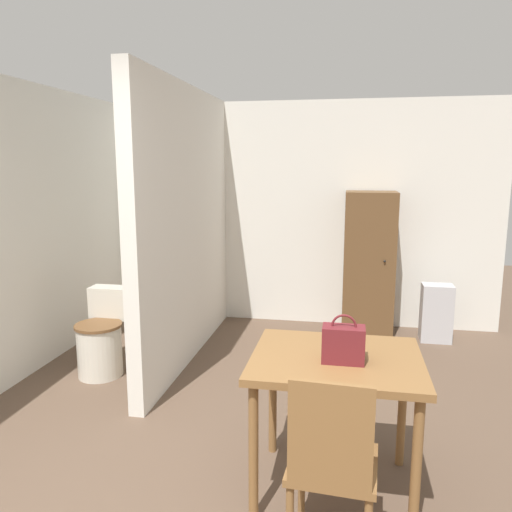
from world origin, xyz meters
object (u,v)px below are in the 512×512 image
Objects in this scene: toilet at (102,339)px; wooden_cabinet at (369,264)px; wooden_chair at (332,462)px; dining_table at (336,375)px; space_heater at (436,313)px; handbag at (343,344)px.

wooden_cabinet reaches higher than toilet.
dining_table is at bearing 93.84° from wooden_chair.
dining_table is 2.84m from space_heater.
wooden_chair is at bearing -41.09° from toilet.
wooden_chair is 0.60m from handbag.
dining_table is at bearing -109.97° from space_heater.
handbag is at bearing -32.72° from toilet.
dining_table is at bearing 116.42° from handbag.
wooden_cabinet is at bearing 85.34° from handbag.
toilet is 2.81m from wooden_cabinet.
wooden_chair is at bearing -89.92° from dining_table.
handbag reaches higher than space_heater.
wooden_chair is 3.33m from wooden_cabinet.
space_heater is at bearing 76.85° from wooden_chair.
wooden_chair is at bearing -94.60° from wooden_cabinet.
handbag is at bearing -63.58° from dining_table.
dining_table reaches higher than toilet.
wooden_cabinet reaches higher than wooden_chair.
wooden_chair reaches higher than dining_table.
dining_table is at bearing -31.80° from toilet.
wooden_chair is (0.00, -0.51, -0.19)m from dining_table.
dining_table is 1.51× the size of space_heater.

